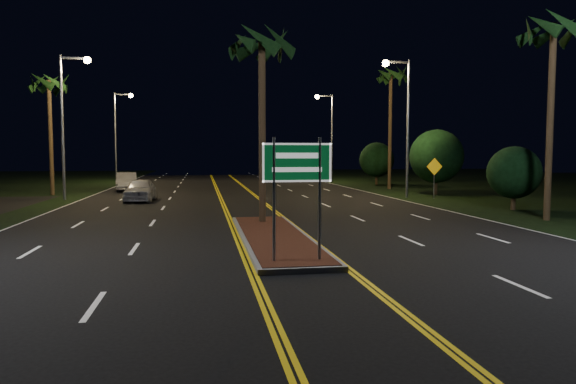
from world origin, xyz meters
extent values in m
plane|color=black|center=(0.00, 0.00, 0.00)|extent=(120.00, 120.00, 0.00)
cube|color=gray|center=(0.00, 7.00, 0.07)|extent=(2.25, 10.25, 0.15)
cube|color=#592819|center=(0.00, 7.00, 0.16)|extent=(2.00, 10.00, 0.02)
cylinder|color=gray|center=(-0.60, 2.80, 1.75)|extent=(0.08, 0.08, 3.20)
cylinder|color=gray|center=(0.60, 2.80, 1.75)|extent=(0.08, 0.08, 3.20)
cube|color=#07471E|center=(0.00, 2.80, 2.70)|extent=(1.80, 0.04, 1.00)
cube|color=white|center=(0.00, 2.77, 2.70)|extent=(1.80, 0.01, 1.00)
cylinder|color=gray|center=(-11.00, 24.00, 4.50)|extent=(0.18, 0.18, 9.00)
cube|color=gray|center=(-10.20, 24.00, 8.85)|extent=(1.60, 0.12, 0.12)
sphere|color=#FFCD72|center=(-9.40, 24.00, 8.75)|extent=(0.44, 0.44, 0.44)
cylinder|color=gray|center=(-11.00, 44.00, 4.50)|extent=(0.18, 0.18, 9.00)
cube|color=gray|center=(-10.20, 44.00, 8.85)|extent=(1.60, 0.12, 0.12)
sphere|color=#FFCD72|center=(-9.40, 44.00, 8.75)|extent=(0.44, 0.44, 0.44)
cylinder|color=gray|center=(11.00, 22.00, 4.50)|extent=(0.18, 0.18, 9.00)
cube|color=gray|center=(10.20, 22.00, 8.85)|extent=(1.60, 0.12, 0.12)
sphere|color=#FFCD72|center=(9.40, 22.00, 8.75)|extent=(0.44, 0.44, 0.44)
cylinder|color=gray|center=(11.00, 42.00, 4.50)|extent=(0.18, 0.18, 9.00)
cube|color=gray|center=(10.20, 42.00, 8.85)|extent=(1.60, 0.12, 0.12)
sphere|color=#FFCD72|center=(9.40, 42.00, 8.75)|extent=(0.44, 0.44, 0.44)
cylinder|color=#382819|center=(0.00, 10.50, 3.75)|extent=(0.28, 0.28, 7.50)
cylinder|color=#382819|center=(-12.80, 28.00, 4.00)|extent=(0.28, 0.28, 8.00)
cylinder|color=#382819|center=(12.50, 10.00, 4.25)|extent=(0.28, 0.28, 8.50)
cylinder|color=#382819|center=(12.80, 30.00, 4.75)|extent=(0.28, 0.28, 9.50)
cylinder|color=#382819|center=(13.50, 14.00, 0.45)|extent=(0.24, 0.24, 0.90)
sphere|color=black|center=(13.50, 14.00, 1.95)|extent=(2.70, 2.70, 2.70)
cylinder|color=#382819|center=(14.00, 24.00, 0.63)|extent=(0.24, 0.24, 1.26)
sphere|color=black|center=(14.00, 24.00, 2.73)|extent=(3.78, 3.78, 3.78)
cylinder|color=#382819|center=(13.80, 36.00, 0.54)|extent=(0.24, 0.24, 1.08)
sphere|color=black|center=(13.80, 36.00, 2.34)|extent=(3.24, 3.24, 3.24)
imported|color=#B3B4B9|center=(-6.18, 22.41, 0.82)|extent=(2.25, 4.96, 1.63)
imported|color=#9A9BA3|center=(-8.27, 31.62, 0.83)|extent=(2.76, 5.23, 1.67)
cylinder|color=gray|center=(12.44, 21.01, 1.14)|extent=(0.07, 0.07, 2.29)
cube|color=#FFB30D|center=(12.44, 20.99, 2.08)|extent=(1.10, 0.11, 1.10)
camera|label=1|loc=(-2.41, -10.17, 2.94)|focal=32.00mm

